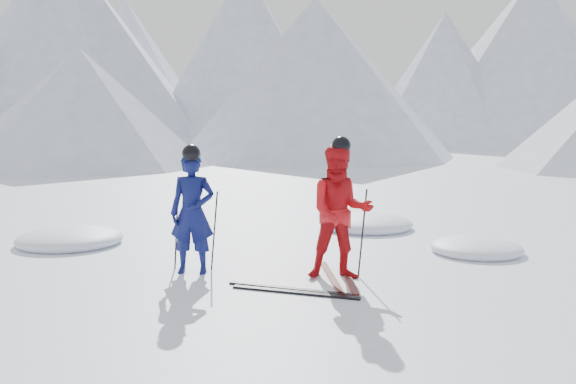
# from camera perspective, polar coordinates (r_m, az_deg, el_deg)

# --- Properties ---
(ground) EXTENTS (160.00, 160.00, 0.00)m
(ground) POSITION_cam_1_polar(r_m,az_deg,el_deg) (8.95, 7.93, -7.55)
(ground) COLOR white
(ground) RESTS_ON ground
(mountain_range) EXTENTS (106.15, 62.94, 15.53)m
(mountain_range) POSITION_cam_1_polar(r_m,az_deg,el_deg) (44.55, 16.88, 12.36)
(mountain_range) COLOR #B2BCD1
(mountain_range) RESTS_ON ground
(skier_blue) EXTENTS (0.67, 0.47, 1.75)m
(skier_blue) POSITION_cam_1_polar(r_m,az_deg,el_deg) (8.85, -8.94, -1.96)
(skier_blue) COLOR #0C124D
(skier_blue) RESTS_ON ground
(skier_red) EXTENTS (1.04, 0.89, 1.87)m
(skier_red) POSITION_cam_1_polar(r_m,az_deg,el_deg) (8.44, 4.94, -1.89)
(skier_red) COLOR red
(skier_red) RESTS_ON ground
(pole_blue_left) EXTENTS (0.12, 0.08, 1.16)m
(pole_blue_left) POSITION_cam_1_polar(r_m,az_deg,el_deg) (9.13, -10.40, -3.57)
(pole_blue_left) COLOR black
(pole_blue_left) RESTS_ON ground
(pole_blue_right) EXTENTS (0.12, 0.07, 1.16)m
(pole_blue_right) POSITION_cam_1_polar(r_m,az_deg,el_deg) (9.06, -6.90, -3.59)
(pole_blue_right) COLOR black
(pole_blue_right) RESTS_ON ground
(pole_red_left) EXTENTS (0.12, 0.10, 1.25)m
(pole_red_left) POSITION_cam_1_polar(r_m,az_deg,el_deg) (8.77, 3.09, -3.62)
(pole_red_left) COLOR black
(pole_red_left) RESTS_ON ground
(pole_red_right) EXTENTS (0.12, 0.09, 1.25)m
(pole_red_right) POSITION_cam_1_polar(r_m,az_deg,el_deg) (8.63, 6.99, -3.83)
(pole_red_right) COLOR black
(pole_red_right) RESTS_ON ground
(ski_worn_left) EXTENTS (0.50, 1.67, 0.03)m
(ski_worn_left) POSITION_cam_1_polar(r_m,az_deg,el_deg) (8.64, 4.07, -7.93)
(ski_worn_left) COLOR black
(ski_worn_left) RESTS_ON ground
(ski_worn_right) EXTENTS (0.39, 1.69, 0.03)m
(ski_worn_right) POSITION_cam_1_polar(r_m,az_deg,el_deg) (8.62, 5.68, -7.98)
(ski_worn_right) COLOR black
(ski_worn_right) RESTS_ON ground
(ski_loose_a) EXTENTS (1.68, 0.43, 0.03)m
(ski_loose_a) POSITION_cam_1_polar(r_m,az_deg,el_deg) (8.04, 0.12, -9.05)
(ski_loose_a) COLOR black
(ski_loose_a) RESTS_ON ground
(ski_loose_b) EXTENTS (1.69, 0.37, 0.03)m
(ski_loose_b) POSITION_cam_1_polar(r_m,az_deg,el_deg) (7.88, 0.67, -9.38)
(ski_loose_b) COLOR black
(ski_loose_b) RESTS_ON ground
(snow_lumps) EXTENTS (8.74, 4.34, 0.41)m
(snow_lumps) POSITION_cam_1_polar(r_m,az_deg,el_deg) (11.38, -0.91, -4.38)
(snow_lumps) COLOR white
(snow_lumps) RESTS_ON ground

